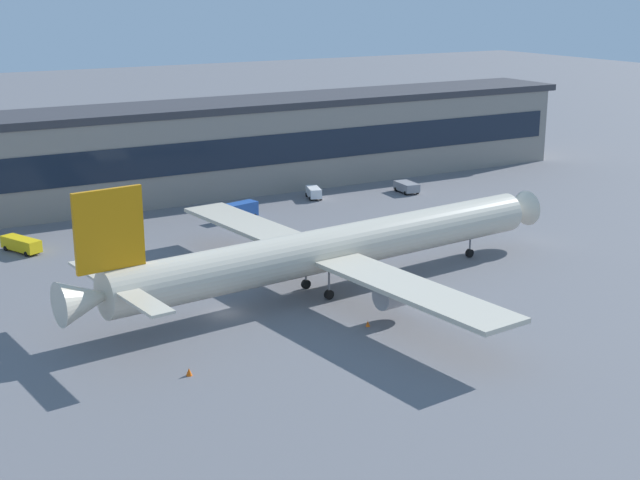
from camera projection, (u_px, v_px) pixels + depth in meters
name	position (u px, v px, depth m)	size (l,w,h in m)	color
ground_plane	(226.00, 314.00, 97.40)	(600.00, 600.00, 0.00)	slate
terminal_building	(78.00, 160.00, 142.05)	(188.43, 15.49, 15.30)	gray
airliner	(331.00, 249.00, 103.35)	(65.71, 56.90, 15.66)	beige
crew_van	(240.00, 210.00, 136.31)	(5.56, 3.29, 2.55)	#2651A5
pushback_tractor	(407.00, 187.00, 153.92)	(3.04, 5.02, 1.75)	gray
belt_loader	(21.00, 244.00, 119.58)	(4.38, 6.67, 1.95)	yellow
follow_me_car	(314.00, 192.00, 149.78)	(3.13, 4.77, 1.85)	white
traffic_cone_0	(189.00, 372.00, 81.86)	(0.58, 0.58, 0.73)	#F2590C
traffic_cone_1	(368.00, 324.00, 93.69)	(0.48, 0.48, 0.60)	#F2590C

